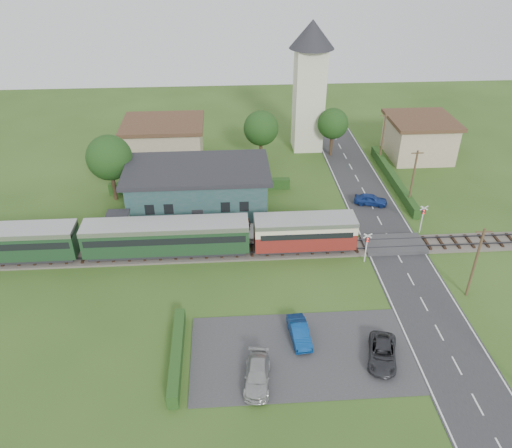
{
  "coord_description": "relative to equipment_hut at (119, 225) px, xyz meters",
  "views": [
    {
      "loc": [
        -6.82,
        -39.15,
        28.81
      ],
      "look_at": [
        -3.93,
        4.0,
        2.02
      ],
      "focal_mm": 35.0,
      "sensor_mm": 36.0,
      "label": 1
    }
  ],
  "objects": [
    {
      "name": "utility_pole_c",
      "position": [
        32.2,
        4.8,
        1.88
      ],
      "size": [
        1.4,
        0.22,
        7.0
      ],
      "color": "#473321",
      "rests_on": "ground"
    },
    {
      "name": "car_park",
      "position": [
        16.5,
        -17.2,
        -1.71
      ],
      "size": [
        17.0,
        9.0,
        0.08
      ],
      "primitive_type": "cube",
      "color": "#333335",
      "rests_on": "ground"
    },
    {
      "name": "house_west",
      "position": [
        3.0,
        19.8,
        1.04
      ],
      "size": [
        10.8,
        8.8,
        5.5
      ],
      "color": "tan",
      "rests_on": "ground"
    },
    {
      "name": "crossing_deck",
      "position": [
        28.0,
        -3.2,
        -1.52
      ],
      "size": [
        6.2,
        3.4,
        0.45
      ],
      "primitive_type": "cube",
      "color": "#333335",
      "rests_on": "ground"
    },
    {
      "name": "train",
      "position": [
        2.0,
        -3.2,
        0.43
      ],
      "size": [
        43.2,
        2.9,
        3.4
      ],
      "color": "#232328",
      "rests_on": "ground"
    },
    {
      "name": "road",
      "position": [
        28.0,
        -5.2,
        -1.72
      ],
      "size": [
        6.0,
        70.0,
        0.05
      ],
      "primitive_type": "cube",
      "color": "#28282B",
      "rests_on": "ground"
    },
    {
      "name": "streetlamp_west",
      "position": [
        -4.0,
        14.8,
        1.29
      ],
      "size": [
        0.3,
        0.3,
        5.15
      ],
      "color": "#3F3F47",
      "rests_on": "ground"
    },
    {
      "name": "tree_c",
      "position": [
        26.0,
        19.8,
        2.91
      ],
      "size": [
        4.2,
        4.2,
        6.78
      ],
      "color": "#332316",
      "rests_on": "ground"
    },
    {
      "name": "car_on_road",
      "position": [
        27.91,
        5.46,
        -1.06
      ],
      "size": [
        4.04,
        2.52,
        1.28
      ],
      "primitive_type": "imported",
      "rotation": [
        0.0,
        0.0,
        1.28
      ],
      "color": "navy",
      "rests_on": "road"
    },
    {
      "name": "church_tower",
      "position": [
        23.0,
        22.8,
        8.48
      ],
      "size": [
        6.0,
        6.0,
        17.6
      ],
      "color": "beige",
      "rests_on": "ground"
    },
    {
      "name": "house_east",
      "position": [
        38.0,
        18.8,
        1.05
      ],
      "size": [
        8.8,
        8.8,
        5.5
      ],
      "color": "tan",
      "rests_on": "ground"
    },
    {
      "name": "hedge_station",
      "position": [
        8.0,
        10.3,
        -1.1
      ],
      "size": [
        22.0,
        0.8,
        1.3
      ],
      "primitive_type": "cube",
      "color": "#193814",
      "rests_on": "ground"
    },
    {
      "name": "utility_pole_d",
      "position": [
        32.2,
        16.8,
        1.88
      ],
      "size": [
        1.4,
        0.22,
        7.0
      ],
      "color": "#473321",
      "rests_on": "ground"
    },
    {
      "name": "tree_a",
      "position": [
        -2.0,
        8.8,
        3.63
      ],
      "size": [
        5.2,
        5.2,
        8.0
      ],
      "color": "#332316",
      "rests_on": "ground"
    },
    {
      "name": "crossing_signal_far",
      "position": [
        31.6,
        -0.81,
        0.39
      ],
      "size": [
        0.84,
        0.28,
        3.28
      ],
      "color": "silver",
      "rests_on": "ground"
    },
    {
      "name": "equipment_hut",
      "position": [
        0.0,
        0.0,
        0.0
      ],
      "size": [
        2.3,
        2.3,
        2.55
      ],
      "color": "beige",
      "rests_on": "platform"
    },
    {
      "name": "crossing_signal_near",
      "position": [
        24.4,
        -5.61,
        0.39
      ],
      "size": [
        0.84,
        0.28,
        3.28
      ],
      "color": "silver",
      "rests_on": "ground"
    },
    {
      "name": "car_park_silver",
      "position": [
        12.92,
        -19.7,
        -1.03
      ],
      "size": [
        2.33,
        4.61,
        1.28
      ],
      "primitive_type": "imported",
      "rotation": [
        0.0,
        0.0,
        -0.12
      ],
      "color": "#9D9D9D",
      "rests_on": "car_park"
    },
    {
      "name": "streetlamp_east",
      "position": [
        34.0,
        21.8,
        1.29
      ],
      "size": [
        0.3,
        0.3,
        5.15
      ],
      "color": "#3F3F47",
      "rests_on": "ground"
    },
    {
      "name": "ground",
      "position": [
        18.0,
        -5.2,
        -1.75
      ],
      "size": [
        120.0,
        120.0,
        0.0
      ],
      "primitive_type": "plane",
      "color": "#2D4C19"
    },
    {
      "name": "station_building",
      "position": [
        8.0,
        5.79,
        0.95
      ],
      "size": [
        16.0,
        9.0,
        5.3
      ],
      "color": "#1E4646",
      "rests_on": "ground"
    },
    {
      "name": "car_park_blue",
      "position": [
        16.55,
        -15.58,
        -1.03
      ],
      "size": [
        1.69,
        3.99,
        1.28
      ],
      "primitive_type": "imported",
      "rotation": [
        0.0,
        0.0,
        0.09
      ],
      "color": "navy",
      "rests_on": "car_park"
    },
    {
      "name": "pedestrian_far",
      "position": [
        3.5,
        0.33,
        -0.41
      ],
      "size": [
        0.83,
        0.98,
        1.77
      ],
      "primitive_type": "imported",
      "rotation": [
        0.0,
        0.0,
        1.37
      ],
      "color": "gray",
      "rests_on": "platform"
    },
    {
      "name": "car_park_dark",
      "position": [
        22.5,
        -18.21,
        -1.06
      ],
      "size": [
        3.18,
        4.8,
        1.22
      ],
      "primitive_type": "imported",
      "rotation": [
        0.0,
        0.0,
        -0.28
      ],
      "color": "#2A2A2E",
      "rests_on": "car_park"
    },
    {
      "name": "platform",
      "position": [
        8.0,
        0.0,
        -1.52
      ],
      "size": [
        30.0,
        3.0,
        0.45
      ],
      "primitive_type": "cube",
      "color": "gray",
      "rests_on": "ground"
    },
    {
      "name": "hedge_roadside",
      "position": [
        32.2,
        10.8,
        -1.15
      ],
      "size": [
        0.8,
        18.0,
        1.2
      ],
      "primitive_type": "cube",
      "color": "#193814",
      "rests_on": "ground"
    },
    {
      "name": "tree_b",
      "position": [
        16.0,
        17.8,
        3.27
      ],
      "size": [
        4.6,
        4.6,
        7.34
      ],
      "color": "#332316",
      "rests_on": "ground"
    },
    {
      "name": "railway_track",
      "position": [
        18.0,
        -3.2,
        -1.64
      ],
      "size": [
        76.0,
        3.2,
        0.49
      ],
      "color": "#4C443D",
      "rests_on": "ground"
    },
    {
      "name": "pedestrian_near",
      "position": [
        13.33,
        0.2,
        -0.55
      ],
      "size": [
        0.64,
        0.53,
        1.49
      ],
      "primitive_type": "imported",
      "rotation": [
        0.0,
        0.0,
        2.78
      ],
      "color": "gray",
      "rests_on": "platform"
    },
    {
      "name": "hedge_carpark",
      "position": [
        7.0,
        -17.2,
        -1.15
      ],
      "size": [
        0.8,
        9.0,
        1.2
      ],
      "primitive_type": "cube",
      "color": "#193814",
      "rests_on": "ground"
    },
    {
      "name": "utility_pole_b",
      "position": [
        32.2,
        -11.2,
        1.88
      ],
      "size": [
        1.4,
        0.22,
        7.0
      ],
      "color": "#473321",
      "rests_on": "ground"
    }
  ]
}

